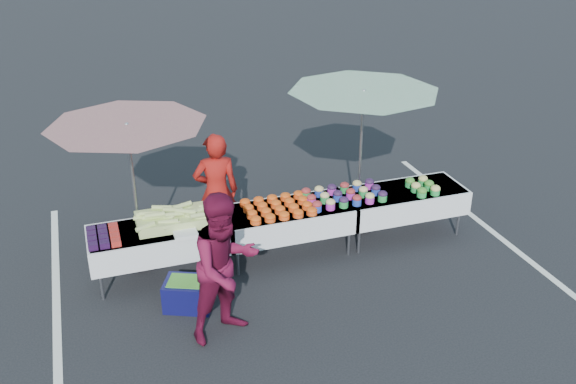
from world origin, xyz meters
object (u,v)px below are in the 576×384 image
object	(u,v)px
table_left	(160,239)
umbrella_right	(363,103)
storage_bin	(189,293)
table_right	(402,200)
umbrella_left	(128,137)
customer	(225,267)
table_center	(288,219)
vendor	(216,192)

from	to	relation	value
table_left	umbrella_right	xyz separation A→B (m)	(3.08, 0.42, 1.44)
storage_bin	table_right	bearing A→B (deg)	37.13
table_left	umbrella_right	distance (m)	3.42
table_left	table_right	size ratio (longest dim) A/B	1.00
table_left	umbrella_left	distance (m)	1.41
umbrella_left	customer	bearing A→B (deg)	-67.06
storage_bin	umbrella_right	bearing A→B (deg)	46.89
storage_bin	customer	bearing A→B (deg)	-38.10
table_left	umbrella_left	size ratio (longest dim) A/B	0.88
umbrella_right	table_right	bearing A→B (deg)	-38.61
table_center	umbrella_left	world-z (taller)	umbrella_left
table_left	table_center	distance (m)	1.80
customer	umbrella_right	bearing A→B (deg)	16.08
table_left	vendor	distance (m)	1.11
table_center	umbrella_right	bearing A→B (deg)	18.18
table_left	vendor	world-z (taller)	vendor
table_right	umbrella_right	xyz separation A→B (m)	(-0.52, 0.42, 1.44)
umbrella_left	umbrella_right	bearing A→B (deg)	0.33
table_right	umbrella_right	bearing A→B (deg)	141.39
table_right	storage_bin	xyz separation A→B (m)	(-3.39, -0.80, -0.39)
customer	table_left	bearing A→B (deg)	90.42
table_left	storage_bin	bearing A→B (deg)	-75.44
storage_bin	table_center	bearing A→B (deg)	50.48
umbrella_left	storage_bin	distance (m)	2.14
vendor	storage_bin	distance (m)	1.67
customer	umbrella_left	bearing A→B (deg)	92.44
table_right	storage_bin	distance (m)	3.51
table_right	vendor	world-z (taller)	vendor
table_center	storage_bin	world-z (taller)	table_center
customer	umbrella_right	xyz separation A→B (m)	(2.52, 1.87, 1.11)
customer	umbrella_right	world-z (taller)	umbrella_right
vendor	storage_bin	bearing A→B (deg)	67.20
table_right	vendor	xyz separation A→B (m)	(-2.69, 0.55, 0.30)
table_right	umbrella_right	size ratio (longest dim) A/B	0.72
customer	table_right	bearing A→B (deg)	4.99
vendor	umbrella_right	world-z (taller)	umbrella_right
table_left	storage_bin	xyz separation A→B (m)	(0.21, -0.80, -0.39)
umbrella_right	customer	bearing A→B (deg)	-143.41
table_right	customer	bearing A→B (deg)	-154.51
table_right	table_left	bearing A→B (deg)	180.00
table_right	customer	xyz separation A→B (m)	(-3.04, -1.45, 0.33)
table_center	umbrella_right	xyz separation A→B (m)	(1.28, 0.42, 1.44)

